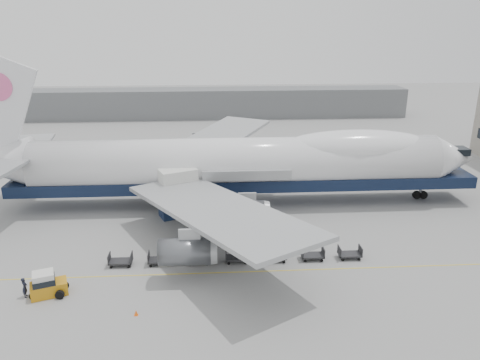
{
  "coord_description": "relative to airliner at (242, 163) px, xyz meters",
  "views": [
    {
      "loc": [
        -3.34,
        -45.96,
        23.36
      ],
      "look_at": [
        -0.03,
        6.0,
        5.33
      ],
      "focal_mm": 35.0,
      "sensor_mm": 36.0,
      "label": 1
    }
  ],
  "objects": [
    {
      "name": "ground",
      "position": [
        -0.64,
        -12.0,
        -5.62
      ],
      "size": [
        260.0,
        260.0,
        0.0
      ],
      "primitive_type": "plane",
      "color": "gray",
      "rests_on": "ground"
    },
    {
      "name": "apron_line",
      "position": [
        -0.64,
        -18.0,
        -5.62
      ],
      "size": [
        60.0,
        0.15,
        0.01
      ],
      "primitive_type": "cube",
      "color": "gold",
      "rests_on": "ground"
    },
    {
      "name": "hangar",
      "position": [
        -10.64,
        58.0,
        -2.12
      ],
      "size": [
        110.0,
        8.0,
        7.0
      ],
      "primitive_type": "cube",
      "color": "slate",
      "rests_on": "ground"
    },
    {
      "name": "airliner",
      "position": [
        0.0,
        0.0,
        0.0
      ],
      "size": [
        67.0,
        55.3,
        19.98
      ],
      "color": "white",
      "rests_on": "ground"
    },
    {
      "name": "catering_truck",
      "position": [
        -8.12,
        -3.6,
        -2.19
      ],
      "size": [
        5.29,
        4.47,
        6.05
      ],
      "rotation": [
        0.0,
        0.0,
        0.39
      ],
      "color": "#19294D",
      "rests_on": "ground"
    },
    {
      "name": "baggage_tug",
      "position": [
        -18.79,
        -20.87,
        -4.62
      ],
      "size": [
        3.47,
        2.59,
        2.26
      ],
      "rotation": [
        0.0,
        0.0,
        0.34
      ],
      "color": "#C28112",
      "rests_on": "ground"
    },
    {
      "name": "ground_worker",
      "position": [
        -20.66,
        -21.02,
        -4.69
      ],
      "size": [
        0.55,
        0.74,
        1.87
      ],
      "primitive_type": "imported",
      "rotation": [
        0.0,
        0.0,
        1.73
      ],
      "color": "black",
      "rests_on": "ground"
    },
    {
      "name": "traffic_cone",
      "position": [
        -10.51,
        -24.42,
        -5.39
      ],
      "size": [
        0.34,
        0.34,
        0.5
      ],
      "rotation": [
        0.0,
        0.0,
        0.16
      ],
      "color": "#FF5D0D",
      "rests_on": "ground"
    },
    {
      "name": "dolly_0",
      "position": [
        -13.24,
        -15.93,
        -5.09
      ],
      "size": [
        2.3,
        1.35,
        1.3
      ],
      "color": "#2D2D30",
      "rests_on": "ground"
    },
    {
      "name": "dolly_1",
      "position": [
        -9.37,
        -15.93,
        -5.09
      ],
      "size": [
        2.3,
        1.35,
        1.3
      ],
      "color": "#2D2D30",
      "rests_on": "ground"
    },
    {
      "name": "dolly_2",
      "position": [
        -5.5,
        -15.93,
        -5.09
      ],
      "size": [
        2.3,
        1.35,
        1.3
      ],
      "color": "#2D2D30",
      "rests_on": "ground"
    },
    {
      "name": "dolly_3",
      "position": [
        -1.63,
        -15.93,
        -5.09
      ],
      "size": [
        2.3,
        1.35,
        1.3
      ],
      "color": "#2D2D30",
      "rests_on": "ground"
    },
    {
      "name": "dolly_4",
      "position": [
        2.24,
        -15.93,
        -5.09
      ],
      "size": [
        2.3,
        1.35,
        1.3
      ],
      "color": "#2D2D30",
      "rests_on": "ground"
    },
    {
      "name": "dolly_5",
      "position": [
        6.11,
        -15.93,
        -5.09
      ],
      "size": [
        2.3,
        1.35,
        1.3
      ],
      "color": "#2D2D30",
      "rests_on": "ground"
    },
    {
      "name": "dolly_6",
      "position": [
        9.98,
        -15.93,
        -5.09
      ],
      "size": [
        2.3,
        1.35,
        1.3
      ],
      "color": "#2D2D30",
      "rests_on": "ground"
    }
  ]
}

